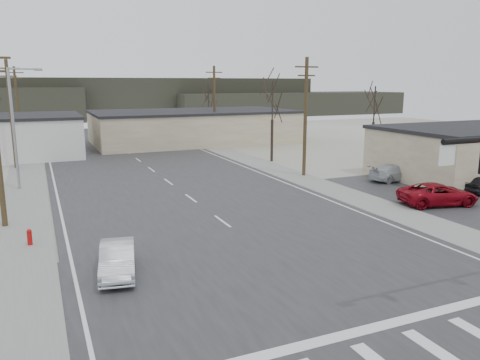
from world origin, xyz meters
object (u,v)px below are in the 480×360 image
(car_far_b, at_px, (114,138))
(car_parked_red, at_px, (438,194))
(fire_hydrant, at_px, (30,237))
(car_parked_silver, at_px, (396,173))
(car_parked_dark_a, at_px, (480,183))
(car_far_a, at_px, (121,142))
(sedan_crossing, at_px, (117,259))

(car_far_b, height_order, car_parked_red, car_parked_red)
(fire_hydrant, height_order, car_parked_silver, car_parked_silver)
(car_parked_dark_a, height_order, car_parked_silver, car_parked_dark_a)
(car_far_a, bearing_deg, car_parked_red, 120.92)
(car_far_b, bearing_deg, car_parked_red, -87.47)
(fire_hydrant, relative_size, car_parked_dark_a, 0.22)
(car_parked_red, distance_m, car_parked_dark_a, 5.79)
(sedan_crossing, relative_size, car_parked_silver, 0.86)
(fire_hydrant, distance_m, car_parked_red, 24.68)
(car_parked_red, bearing_deg, car_parked_dark_a, -62.16)
(car_parked_dark_a, xyz_separation_m, car_parked_silver, (-2.80, 5.65, -0.01))
(car_parked_dark_a, relative_size, car_parked_silver, 0.87)
(sedan_crossing, bearing_deg, car_far_b, 91.69)
(sedan_crossing, relative_size, car_far_a, 0.73)
(car_far_a, bearing_deg, sedan_crossing, 89.44)
(fire_hydrant, xyz_separation_m, car_far_b, (10.07, 39.05, 0.24))
(car_far_a, height_order, car_parked_dark_a, car_far_a)
(fire_hydrant, relative_size, car_parked_silver, 0.19)
(car_parked_dark_a, bearing_deg, car_parked_silver, 7.93)
(car_far_b, distance_m, car_parked_silver, 38.20)
(car_far_a, distance_m, car_parked_dark_a, 40.07)
(car_parked_red, height_order, car_parked_dark_a, car_parked_red)
(car_parked_dark_a, bearing_deg, car_parked_red, 86.20)
(car_far_b, distance_m, car_parked_dark_a, 44.51)
(fire_hydrant, xyz_separation_m, sedan_crossing, (3.41, -5.34, 0.25))
(car_parked_red, xyz_separation_m, car_parked_silver, (2.80, 7.11, -0.04))
(car_parked_dark_a, bearing_deg, car_far_b, 8.46)
(car_parked_dark_a, bearing_deg, car_far_a, 11.64)
(car_parked_dark_a, bearing_deg, fire_hydrant, 70.34)
(car_far_a, relative_size, car_parked_silver, 1.18)
(fire_hydrant, bearing_deg, car_parked_dark_a, -1.24)
(sedan_crossing, relative_size, car_parked_red, 0.78)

